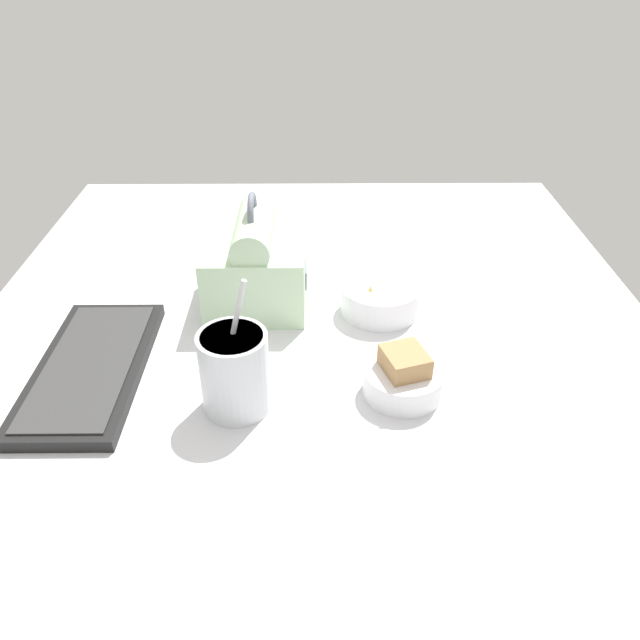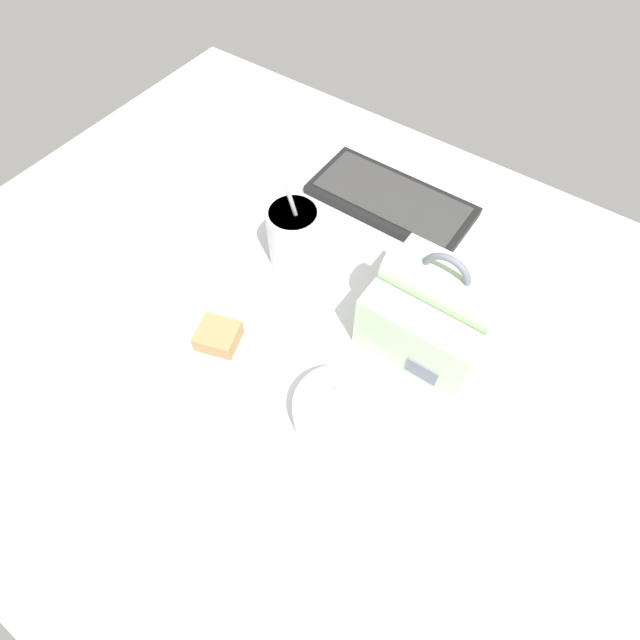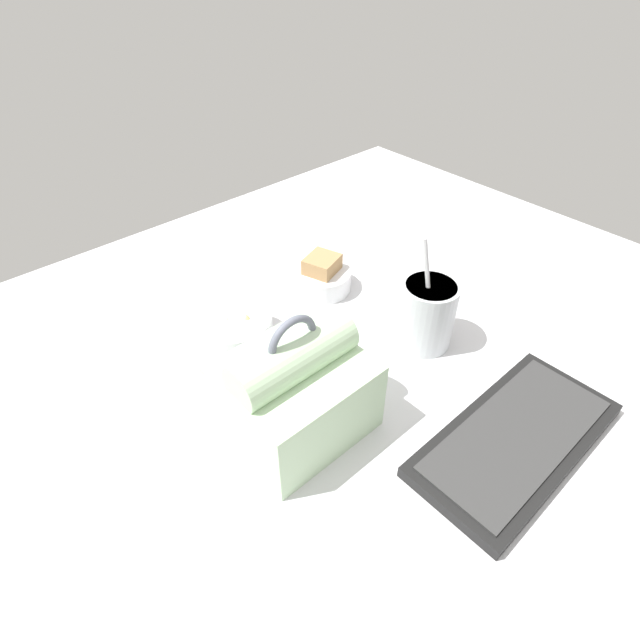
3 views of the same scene
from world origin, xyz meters
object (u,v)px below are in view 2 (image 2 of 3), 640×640
object	(u,v)px
lunch_bag	(434,310)
bento_bowl_sandwich	(221,346)
soup_cup	(294,235)
bento_bowl_snacks	(338,411)
keyboard	(391,200)

from	to	relation	value
lunch_bag	bento_bowl_sandwich	size ratio (longest dim) A/B	1.77
soup_cup	bento_bowl_sandwich	size ratio (longest dim) A/B	1.75
soup_cup	lunch_bag	bearing A→B (deg)	-1.52
lunch_bag	bento_bowl_snacks	bearing A→B (deg)	-100.32
keyboard	lunch_bag	bearing A→B (deg)	-48.43
keyboard	bento_bowl_snacks	distance (cm)	45.78
bento_bowl_snacks	keyboard	bearing A→B (deg)	110.73
soup_cup	bento_bowl_snacks	xyz separation A→B (cm)	(23.23, -21.07, -3.34)
bento_bowl_sandwich	bento_bowl_snacks	bearing A→B (deg)	3.76
keyboard	lunch_bag	size ratio (longest dim) A/B	1.63
keyboard	bento_bowl_sandwich	distance (cm)	44.43
lunch_bag	bento_bowl_snacks	xyz separation A→B (cm)	(-3.71, -20.35, -4.29)
bento_bowl_sandwich	bento_bowl_snacks	world-z (taller)	bento_bowl_sandwich
lunch_bag	bento_bowl_snacks	world-z (taller)	lunch_bag
bento_bowl_sandwich	bento_bowl_snacks	distance (cm)	20.84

